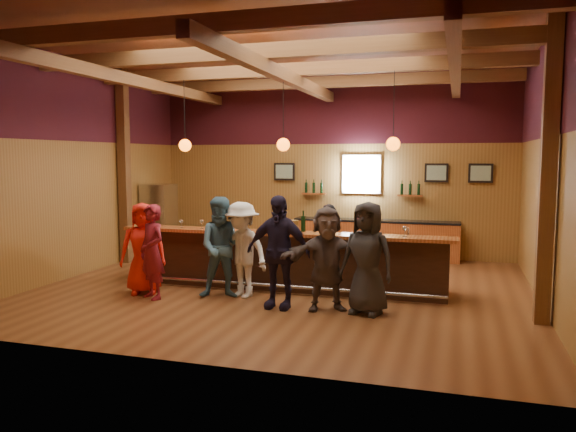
# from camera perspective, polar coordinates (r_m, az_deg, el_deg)

# --- Properties ---
(room) EXTENTS (9.04, 9.00, 4.52)m
(room) POSITION_cam_1_polar(r_m,az_deg,el_deg) (10.47, -0.39, 10.06)
(room) COLOR brown
(room) RESTS_ON ground
(bar_counter) EXTENTS (6.30, 1.07, 1.11)m
(bar_counter) POSITION_cam_1_polar(r_m,az_deg,el_deg) (10.71, -0.15, -4.49)
(bar_counter) COLOR black
(bar_counter) RESTS_ON ground
(back_bar_cabinet) EXTENTS (4.00, 0.52, 0.95)m
(back_bar_cabinet) POSITION_cam_1_polar(r_m,az_deg,el_deg) (13.91, 8.85, -2.32)
(back_bar_cabinet) COLOR brown
(back_bar_cabinet) RESTS_ON ground
(window) EXTENTS (0.95, 0.09, 0.95)m
(window) POSITION_cam_1_polar(r_m,az_deg,el_deg) (14.06, 7.47, 4.23)
(window) COLOR silver
(window) RESTS_ON room
(framed_pictures) EXTENTS (5.35, 0.05, 0.45)m
(framed_pictures) POSITION_cam_1_polar(r_m,az_deg,el_deg) (13.93, 10.99, 4.36)
(framed_pictures) COLOR black
(framed_pictures) RESTS_ON room
(wine_shelves) EXTENTS (3.00, 0.18, 0.30)m
(wine_shelves) POSITION_cam_1_polar(r_m,az_deg,el_deg) (14.02, 7.40, 2.47)
(wine_shelves) COLOR brown
(wine_shelves) RESTS_ON room
(pendant_lights) EXTENTS (4.24, 0.24, 1.37)m
(pendant_lights) POSITION_cam_1_polar(r_m,az_deg,el_deg) (10.39, -0.48, 7.30)
(pendant_lights) COLOR black
(pendant_lights) RESTS_ON room
(stainless_fridge) EXTENTS (0.70, 0.70, 1.80)m
(stainless_fridge) POSITION_cam_1_polar(r_m,az_deg,el_deg) (14.53, -12.96, -0.37)
(stainless_fridge) COLOR silver
(stainless_fridge) RESTS_ON ground
(customer_orange) EXTENTS (0.96, 0.82, 1.66)m
(customer_orange) POSITION_cam_1_polar(r_m,az_deg,el_deg) (10.51, -14.52, -3.19)
(customer_orange) COLOR red
(customer_orange) RESTS_ON ground
(customer_redvest) EXTENTS (0.72, 0.65, 1.66)m
(customer_redvest) POSITION_cam_1_polar(r_m,az_deg,el_deg) (10.08, -13.63, -3.55)
(customer_redvest) COLOR maroon
(customer_redvest) RESTS_ON ground
(customer_denim) EXTENTS (1.05, 0.93, 1.78)m
(customer_denim) POSITION_cam_1_polar(r_m,az_deg,el_deg) (9.93, -6.62, -3.19)
(customer_denim) COLOR teal
(customer_denim) RESTS_ON ground
(customer_white) EXTENTS (1.24, 0.94, 1.69)m
(customer_white) POSITION_cam_1_polar(r_m,az_deg,el_deg) (9.92, -4.73, -3.45)
(customer_white) COLOR silver
(customer_white) RESTS_ON ground
(customer_navy) EXTENTS (1.12, 0.53, 1.86)m
(customer_navy) POSITION_cam_1_polar(r_m,az_deg,el_deg) (9.19, -1.01, -3.66)
(customer_navy) COLOR #1E1933
(customer_navy) RESTS_ON ground
(customer_brown) EXTENTS (1.64, 1.05, 1.69)m
(customer_brown) POSITION_cam_1_polar(r_m,az_deg,el_deg) (9.09, 3.99, -4.33)
(customer_brown) COLOR #554644
(customer_brown) RESTS_ON ground
(customer_dark) EXTENTS (0.98, 0.75, 1.78)m
(customer_dark) POSITION_cam_1_polar(r_m,az_deg,el_deg) (8.93, 8.05, -4.25)
(customer_dark) COLOR #28282A
(customer_dark) RESTS_ON ground
(bartender) EXTENTS (0.65, 0.52, 1.55)m
(bartender) POSITION_cam_1_polar(r_m,az_deg,el_deg) (11.29, 4.18, -2.66)
(bartender) COLOR black
(bartender) RESTS_ON ground
(ice_bucket) EXTENTS (0.20, 0.20, 0.21)m
(ice_bucket) POSITION_cam_1_polar(r_m,az_deg,el_deg) (10.23, 0.57, -1.05)
(ice_bucket) COLOR brown
(ice_bucket) RESTS_ON bar_counter
(bottle_a) EXTENTS (0.08, 0.08, 0.39)m
(bottle_a) POSITION_cam_1_polar(r_m,az_deg,el_deg) (10.30, 1.56, -0.75)
(bottle_a) COLOR black
(bottle_a) RESTS_ON bar_counter
(bottle_b) EXTENTS (0.08, 0.08, 0.38)m
(bottle_b) POSITION_cam_1_polar(r_m,az_deg,el_deg) (10.21, 4.47, -0.84)
(bottle_b) COLOR black
(bottle_b) RESTS_ON bar_counter
(glass_a) EXTENTS (0.09, 0.09, 0.20)m
(glass_a) POSITION_cam_1_polar(r_m,az_deg,el_deg) (11.38, -13.82, -0.33)
(glass_a) COLOR silver
(glass_a) RESTS_ON bar_counter
(glass_b) EXTENTS (0.07, 0.07, 0.16)m
(glass_b) POSITION_cam_1_polar(r_m,az_deg,el_deg) (11.03, -10.78, -0.59)
(glass_b) COLOR silver
(glass_b) RESTS_ON bar_counter
(glass_c) EXTENTS (0.08, 0.08, 0.18)m
(glass_c) POSITION_cam_1_polar(r_m,az_deg,el_deg) (10.85, -8.73, -0.61)
(glass_c) COLOR silver
(glass_c) RESTS_ON bar_counter
(glass_d) EXTENTS (0.09, 0.09, 0.19)m
(glass_d) POSITION_cam_1_polar(r_m,az_deg,el_deg) (10.58, -4.84, -0.67)
(glass_d) COLOR silver
(glass_d) RESTS_ON bar_counter
(glass_e) EXTENTS (0.09, 0.09, 0.20)m
(glass_e) POSITION_cam_1_polar(r_m,az_deg,el_deg) (10.59, -3.93, -0.63)
(glass_e) COLOR silver
(glass_e) RESTS_ON bar_counter
(glass_f) EXTENTS (0.08, 0.08, 0.18)m
(glass_f) POSITION_cam_1_polar(r_m,az_deg,el_deg) (10.00, 4.14, -1.09)
(glass_f) COLOR silver
(glass_f) RESTS_ON bar_counter
(glass_g) EXTENTS (0.08, 0.08, 0.18)m
(glass_g) POSITION_cam_1_polar(r_m,az_deg,el_deg) (10.01, 8.23, -1.16)
(glass_g) COLOR silver
(glass_g) RESTS_ON bar_counter
(glass_h) EXTENTS (0.08, 0.08, 0.19)m
(glass_h) POSITION_cam_1_polar(r_m,az_deg,el_deg) (9.85, 11.78, -1.29)
(glass_h) COLOR silver
(glass_h) RESTS_ON bar_counter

